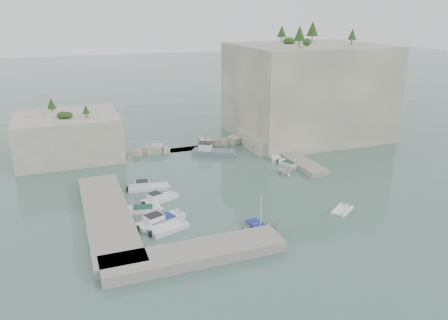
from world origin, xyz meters
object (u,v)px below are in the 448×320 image
object	(u,v)px
motorboat_d	(161,223)
motorboat_c	(143,211)
motorboat_b	(160,201)
rowboat	(260,231)
tender_east_d	(266,153)
tender_east_c	(276,159)
work_boat	(214,155)
motorboat_a	(149,189)
tender_east_a	(285,174)
motorboat_e	(169,230)
tender_east_b	(289,165)
inflatable_dinghy	(342,212)

from	to	relation	value
motorboat_d	motorboat_c	bearing A→B (deg)	88.14
motorboat_b	rowboat	distance (m)	14.46
motorboat_d	tender_east_d	bearing A→B (deg)	18.95
motorboat_d	tender_east_c	xyz separation A→B (m)	(22.60, 15.68, 0.00)
work_boat	motorboat_a	bearing A→B (deg)	-108.57
motorboat_c	work_boat	size ratio (longest dim) A/B	0.59
tender_east_d	tender_east_a	bearing A→B (deg)	-171.93
motorboat_b	motorboat_e	bearing A→B (deg)	-118.12
motorboat_b	rowboat	size ratio (longest dim) A/B	1.16
motorboat_b	motorboat_d	world-z (taller)	same
motorboat_d	work_boat	size ratio (longest dim) A/B	0.83
tender_east_b	tender_east_d	bearing A→B (deg)	-15.20
motorboat_a	work_boat	world-z (taller)	work_boat
motorboat_a	tender_east_d	world-z (taller)	tender_east_d
rowboat	tender_east_c	size ratio (longest dim) A/B	0.92
motorboat_b	work_boat	world-z (taller)	work_boat
motorboat_d	tender_east_a	world-z (taller)	tender_east_a
motorboat_a	tender_east_c	world-z (taller)	motorboat_a
tender_east_b	work_boat	xyz separation A→B (m)	(-9.28, 9.04, 0.00)
work_boat	tender_east_a	bearing A→B (deg)	-27.62
motorboat_a	motorboat_d	size ratio (longest dim) A/B	0.91
motorboat_b	motorboat_e	world-z (taller)	motorboat_b
motorboat_a	tender_east_c	bearing A→B (deg)	22.26
motorboat_a	motorboat_b	bearing A→B (deg)	-73.98
motorboat_c	motorboat_e	world-z (taller)	same
motorboat_b	tender_east_b	size ratio (longest dim) A/B	1.24
motorboat_e	tender_east_d	xyz separation A→B (m)	(22.13, 21.16, 0.00)
motorboat_e	tender_east_c	bearing A→B (deg)	21.01
motorboat_a	tender_east_b	world-z (taller)	motorboat_a
motorboat_c	motorboat_d	bearing A→B (deg)	-60.18
inflatable_dinghy	tender_east_c	xyz separation A→B (m)	(1.58, 20.49, 0.00)
inflatable_dinghy	work_boat	size ratio (longest dim) A/B	0.45
motorboat_a	tender_east_c	size ratio (longest dim) A/B	1.22
motorboat_b	tender_east_d	bearing A→B (deg)	9.58
tender_east_a	tender_east_c	world-z (taller)	tender_east_a
motorboat_c	motorboat_d	distance (m)	3.95
motorboat_e	tender_east_c	world-z (taller)	same
motorboat_a	tender_east_b	distance (m)	22.48
motorboat_e	work_boat	size ratio (longest dim) A/B	0.62
tender_east_a	tender_east_d	xyz separation A→B (m)	(1.72, 10.08, 0.00)
motorboat_a	motorboat_b	distance (m)	4.33
motorboat_a	tender_east_c	distance (m)	22.61
tender_east_c	tender_east_d	world-z (taller)	tender_east_d
motorboat_b	motorboat_d	bearing A→B (deg)	-123.98
motorboat_c	tender_east_b	bearing A→B (deg)	29.04
motorboat_b	motorboat_d	size ratio (longest dim) A/B	0.80
inflatable_dinghy	tender_east_c	distance (m)	20.55
tender_east_a	work_boat	size ratio (longest dim) A/B	0.38
inflatable_dinghy	tender_east_d	world-z (taller)	tender_east_d
motorboat_c	work_boat	bearing A→B (deg)	59.20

